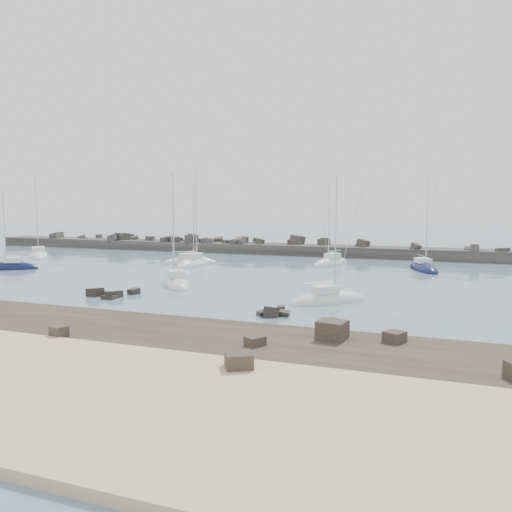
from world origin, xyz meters
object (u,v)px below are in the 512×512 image
Objects in this scene: sailboat_1 at (39,256)px; sailboat_2 at (11,268)px; sailboat_8 at (424,269)px; sailboat_7 at (328,301)px; sailboat_3 at (194,264)px; sailboat_4 at (189,263)px; sailboat_6 at (331,264)px; sailboat_5 at (176,284)px.

sailboat_1 reaches higher than sailboat_2.
sailboat_7 is at bearing -105.89° from sailboat_8.
sailboat_3 is 1.18× the size of sailboat_4.
sailboat_4 is at bearing -163.26° from sailboat_6.
sailboat_1 is 1.11× the size of sailboat_8.
sailboat_8 is (26.56, 23.69, -0.01)m from sailboat_5.
sailboat_2 is at bearing -160.72° from sailboat_8.
sailboat_2 is at bearing -148.88° from sailboat_3.
sailboat_1 is at bearing -172.52° from sailboat_6.
sailboat_5 is 19.11m from sailboat_7.
sailboat_3 is 33.79m from sailboat_8.
sailboat_7 reaches higher than sailboat_2.
sailboat_1 is 42.22m from sailboat_5.
sailboat_2 is 59.00m from sailboat_8.
sailboat_2 is at bearing -153.35° from sailboat_6.
sailboat_3 is at bearing -158.92° from sailboat_6.
sailboat_3 is 1.91m from sailboat_4.
sailboat_1 is 1.15× the size of sailboat_5.
sailboat_7 is 0.89× the size of sailboat_8.
sailboat_3 is 33.36m from sailboat_7.
sailboat_2 is 0.94× the size of sailboat_6.
sailboat_7 is (56.59, -22.51, -0.00)m from sailboat_1.
sailboat_5 is at bearing -69.33° from sailboat_3.
sailboat_3 is 1.08× the size of sailboat_8.
sailboat_1 reaches higher than sailboat_6.
sailboat_2 is at bearing -144.84° from sailboat_4.
sailboat_3 reaches higher than sailboat_5.
sailboat_5 reaches higher than sailboat_7.
sailboat_3 is (31.17, -0.90, 0.01)m from sailboat_1.
sailboat_3 is 21.06m from sailboat_6.
sailboat_8 reaches higher than sailboat_7.
sailboat_7 is (18.72, -3.85, -0.01)m from sailboat_5.
sailboat_5 is 1.08× the size of sailboat_7.
sailboat_3 is at bearing 31.12° from sailboat_2.
sailboat_4 is at bearing 35.16° from sailboat_2.
sailboat_2 is 29.44m from sailboat_5.
sailboat_4 is 1.01× the size of sailboat_6.
sailboat_4 is 22.06m from sailboat_6.
sailboat_8 is at bearing 7.73° from sailboat_4.
sailboat_8 reaches higher than sailboat_2.
sailboat_5 is (6.70, -17.76, -0.00)m from sailboat_3.
sailboat_5 is (8.18, -18.98, 0.01)m from sailboat_4.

